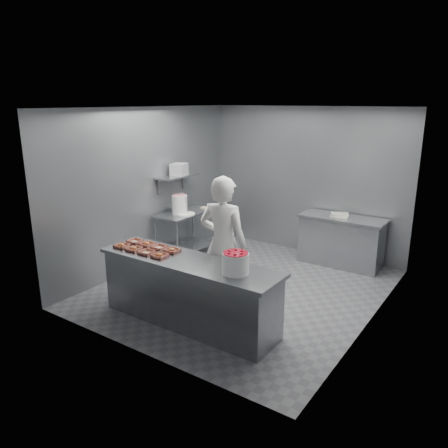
{
  "coord_description": "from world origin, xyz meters",
  "views": [
    {
      "loc": [
        3.4,
        -5.48,
        2.91
      ],
      "look_at": [
        -0.22,
        -0.2,
        1.08
      ],
      "focal_mm": 35.0,
      "sensor_mm": 36.0,
      "label": 1
    }
  ],
  "objects_px": {
    "tray_7": "(172,250)",
    "strawberry_tub": "(236,262)",
    "glaze_bucket": "(180,204)",
    "back_counter": "(341,241)",
    "tray_5": "(147,244)",
    "tray_2": "(147,252)",
    "tray_0": "(122,246)",
    "tray_4": "(135,241)",
    "service_counter": "(189,292)",
    "worker": "(223,245)",
    "appliance": "(179,169)",
    "tray_6": "(159,247)",
    "tray_3": "(160,255)",
    "tray_1": "(134,249)",
    "prep_table": "(186,228)"
  },
  "relations": [
    {
      "from": "strawberry_tub",
      "to": "glaze_bucket",
      "type": "xyz_separation_m",
      "value": [
        -2.39,
        1.81,
        0.04
      ]
    },
    {
      "from": "back_counter",
      "to": "tray_3",
      "type": "height_order",
      "value": "tray_3"
    },
    {
      "from": "service_counter",
      "to": "tray_7",
      "type": "xyz_separation_m",
      "value": [
        -0.38,
        0.13,
        0.47
      ]
    },
    {
      "from": "appliance",
      "to": "worker",
      "type": "bearing_deg",
      "value": -49.53
    },
    {
      "from": "tray_5",
      "to": "tray_6",
      "type": "bearing_deg",
      "value": 0.0
    },
    {
      "from": "service_counter",
      "to": "appliance",
      "type": "distance_m",
      "value": 2.97
    },
    {
      "from": "service_counter",
      "to": "glaze_bucket",
      "type": "relative_size",
      "value": 6.16
    },
    {
      "from": "tray_4",
      "to": "strawberry_tub",
      "type": "bearing_deg",
      "value": -4.8
    },
    {
      "from": "tray_0",
      "to": "tray_6",
      "type": "bearing_deg",
      "value": 27.41
    },
    {
      "from": "tray_7",
      "to": "back_counter",
      "type": "bearing_deg",
      "value": 67.67
    },
    {
      "from": "tray_0",
      "to": "tray_3",
      "type": "relative_size",
      "value": 1.0
    },
    {
      "from": "service_counter",
      "to": "tray_4",
      "type": "height_order",
      "value": "tray_4"
    },
    {
      "from": "service_counter",
      "to": "appliance",
      "type": "relative_size",
      "value": 9.0
    },
    {
      "from": "glaze_bucket",
      "to": "service_counter",
      "type": "bearing_deg",
      "value": -47.41
    },
    {
      "from": "tray_7",
      "to": "strawberry_tub",
      "type": "relative_size",
      "value": 0.59
    },
    {
      "from": "tray_2",
      "to": "tray_6",
      "type": "distance_m",
      "value": 0.25
    },
    {
      "from": "back_counter",
      "to": "tray_5",
      "type": "bearing_deg",
      "value": -119.44
    },
    {
      "from": "tray_2",
      "to": "tray_0",
      "type": "bearing_deg",
      "value": -180.0
    },
    {
      "from": "tray_2",
      "to": "worker",
      "type": "height_order",
      "value": "worker"
    },
    {
      "from": "service_counter",
      "to": "tray_6",
      "type": "distance_m",
      "value": 0.79
    },
    {
      "from": "tray_1",
      "to": "tray_2",
      "type": "bearing_deg",
      "value": 0.0
    },
    {
      "from": "back_counter",
      "to": "tray_4",
      "type": "height_order",
      "value": "tray_4"
    },
    {
      "from": "tray_2",
      "to": "glaze_bucket",
      "type": "bearing_deg",
      "value": 118.06
    },
    {
      "from": "tray_3",
      "to": "tray_5",
      "type": "height_order",
      "value": "same"
    },
    {
      "from": "back_counter",
      "to": "worker",
      "type": "bearing_deg",
      "value": -106.05
    },
    {
      "from": "prep_table",
      "to": "tray_6",
      "type": "relative_size",
      "value": 6.4
    },
    {
      "from": "back_counter",
      "to": "tray_3",
      "type": "distance_m",
      "value": 3.64
    },
    {
      "from": "tray_2",
      "to": "strawberry_tub",
      "type": "distance_m",
      "value": 1.38
    },
    {
      "from": "back_counter",
      "to": "appliance",
      "type": "xyz_separation_m",
      "value": [
        -2.72,
        -1.24,
        1.22
      ]
    },
    {
      "from": "prep_table",
      "to": "tray_1",
      "type": "xyz_separation_m",
      "value": [
        0.79,
        -2.08,
        0.33
      ]
    },
    {
      "from": "service_counter",
      "to": "tray_2",
      "type": "xyz_separation_m",
      "value": [
        -0.62,
        -0.13,
        0.47
      ]
    },
    {
      "from": "tray_1",
      "to": "tray_7",
      "type": "height_order",
      "value": "same"
    },
    {
      "from": "service_counter",
      "to": "back_counter",
      "type": "height_order",
      "value": "same"
    },
    {
      "from": "tray_6",
      "to": "tray_7",
      "type": "xyz_separation_m",
      "value": [
        0.24,
        -0.0,
        0.0
      ]
    },
    {
      "from": "back_counter",
      "to": "tray_5",
      "type": "distance_m",
      "value": 3.62
    },
    {
      "from": "tray_7",
      "to": "worker",
      "type": "relative_size",
      "value": 0.1
    },
    {
      "from": "back_counter",
      "to": "tray_4",
      "type": "distance_m",
      "value": 3.74
    },
    {
      "from": "tray_2",
      "to": "strawberry_tub",
      "type": "xyz_separation_m",
      "value": [
        1.37,
        0.09,
        0.12
      ]
    },
    {
      "from": "tray_4",
      "to": "worker",
      "type": "relative_size",
      "value": 0.1
    },
    {
      "from": "appliance",
      "to": "glaze_bucket",
      "type": "bearing_deg",
      "value": -64.83
    },
    {
      "from": "appliance",
      "to": "tray_4",
      "type": "bearing_deg",
      "value": -82.91
    },
    {
      "from": "back_counter",
      "to": "tray_2",
      "type": "relative_size",
      "value": 8.01
    },
    {
      "from": "service_counter",
      "to": "appliance",
      "type": "xyz_separation_m",
      "value": [
        -1.82,
        2.01,
        1.22
      ]
    },
    {
      "from": "tray_4",
      "to": "prep_table",
      "type": "bearing_deg",
      "value": 106.75
    },
    {
      "from": "tray_1",
      "to": "appliance",
      "type": "relative_size",
      "value": 0.65
    },
    {
      "from": "tray_4",
      "to": "tray_5",
      "type": "height_order",
      "value": "tray_5"
    },
    {
      "from": "tray_3",
      "to": "glaze_bucket",
      "type": "xyz_separation_m",
      "value": [
        -1.25,
        1.91,
        0.16
      ]
    },
    {
      "from": "worker",
      "to": "glaze_bucket",
      "type": "height_order",
      "value": "worker"
    },
    {
      "from": "back_counter",
      "to": "tray_6",
      "type": "bearing_deg",
      "value": -115.95
    },
    {
      "from": "service_counter",
      "to": "worker",
      "type": "relative_size",
      "value": 1.34
    }
  ]
}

